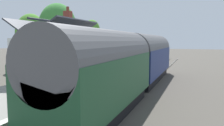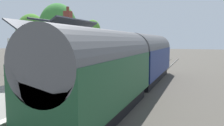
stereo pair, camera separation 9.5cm
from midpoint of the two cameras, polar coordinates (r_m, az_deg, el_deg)
ground_plane at (r=20.73m, az=6.35°, el=-4.55°), size 160.00×160.00×0.00m
platform at (r=21.89m, az=-3.08°, el=-2.83°), size 32.00×5.42×0.85m
platform_edge_coping at (r=20.92m, az=3.25°, el=-2.06°), size 32.00×0.36×0.02m
rail_near at (r=20.36m, az=10.77°, el=-4.61°), size 52.00×0.08×0.14m
rail_far at (r=20.67m, az=6.83°, el=-4.39°), size 52.00×0.08×0.14m
train at (r=16.08m, az=5.56°, el=0.41°), size 20.66×2.73×4.32m
station_building at (r=17.37m, az=-14.57°, el=1.61°), size 5.70×4.47×5.70m
bench_platform_end at (r=25.08m, az=3.16°, el=0.36°), size 1.42×0.48×0.88m
bench_by_lamp at (r=28.91m, az=5.97°, el=1.08°), size 1.40×0.43×0.88m
planter_by_door at (r=27.20m, az=-0.63°, el=0.64°), size 0.59×0.59×0.78m
planter_corner_building at (r=25.53m, az=-2.48°, el=0.09°), size 0.99×0.32×0.65m
planter_bench_left at (r=23.50m, az=-1.07°, el=-0.46°), size 1.00×0.32×0.62m
planter_bench_right at (r=22.35m, az=-7.64°, el=-0.80°), size 1.04×0.32×0.65m
planter_edge_far at (r=14.37m, az=-10.64°, el=-4.08°), size 0.62×0.62×0.86m
planter_edge_near at (r=11.20m, az=-20.21°, el=-7.29°), size 0.51×0.51×0.76m
lamp_post_platform at (r=20.62m, az=0.57°, el=5.31°), size 0.32×0.50×3.87m
tree_distant at (r=26.30m, az=-14.11°, el=9.11°), size 4.30×4.34×8.00m
tree_behind_building at (r=37.89m, az=-5.35°, el=8.64°), size 3.06×2.61×7.26m
tree_far_left at (r=29.63m, az=-20.45°, el=7.24°), size 3.84×3.85×7.09m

